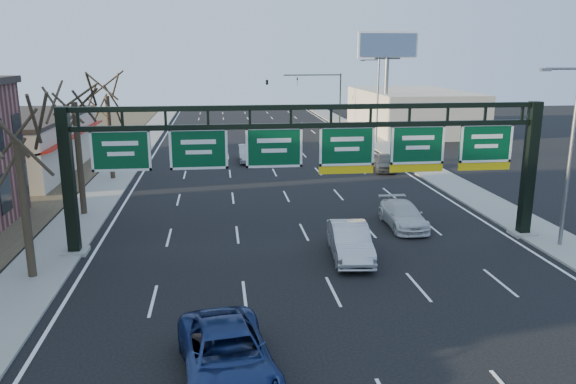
{
  "coord_description": "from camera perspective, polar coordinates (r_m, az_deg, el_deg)",
  "views": [
    {
      "loc": [
        -4.55,
        -19.19,
        9.61
      ],
      "look_at": [
        -1.33,
        6.44,
        3.2
      ],
      "focal_mm": 35.0,
      "sensor_mm": 36.0,
      "label": 1
    }
  ],
  "objects": [
    {
      "name": "ground",
      "position": [
        21.94,
        5.68,
        -12.12
      ],
      "size": [
        160.0,
        160.0,
        0.0
      ],
      "primitive_type": "plane",
      "color": "black",
      "rests_on": "ground"
    },
    {
      "name": "sidewalk_left",
      "position": [
        41.17,
        -18.51,
        -0.21
      ],
      "size": [
        3.0,
        120.0,
        0.12
      ],
      "primitive_type": "cube",
      "color": "gray",
      "rests_on": "ground"
    },
    {
      "name": "sidewalk_right",
      "position": [
        43.91,
        16.31,
        0.81
      ],
      "size": [
        3.0,
        120.0,
        0.12
      ],
      "primitive_type": "cube",
      "color": "gray",
      "rests_on": "ground"
    },
    {
      "name": "lane_markings",
      "position": [
        40.61,
        -0.52,
        0.26
      ],
      "size": [
        21.6,
        120.0,
        0.01
      ],
      "primitive_type": "cube",
      "color": "white",
      "rests_on": "ground"
    },
    {
      "name": "sign_gantry",
      "position": [
        28.04,
        2.63,
        3.69
      ],
      "size": [
        24.6,
        1.2,
        7.2
      ],
      "color": "black",
      "rests_on": "ground"
    },
    {
      "name": "cream_strip",
      "position": [
        51.59,
        -26.32,
        4.42
      ],
      "size": [
        10.9,
        18.4,
        4.7
      ],
      "color": "#C0B49F",
      "rests_on": "ground"
    },
    {
      "name": "building_right_distant",
      "position": [
        73.76,
        12.44,
        8.09
      ],
      "size": [
        12.0,
        20.0,
        5.0
      ],
      "primitive_type": "cube",
      "color": "#C0B49F",
      "rests_on": "ground"
    },
    {
      "name": "tree_gantry",
      "position": [
        25.68,
        -26.06,
        6.96
      ],
      "size": [
        3.6,
        3.6,
        8.48
      ],
      "color": "#2D2619",
      "rests_on": "sidewalk_left"
    },
    {
      "name": "tree_mid",
      "position": [
        35.21,
        -21.04,
        10.17
      ],
      "size": [
        3.6,
        3.6,
        9.24
      ],
      "color": "#2D2619",
      "rests_on": "sidewalk_left"
    },
    {
      "name": "tree_far",
      "position": [
        45.0,
        -18.03,
        10.57
      ],
      "size": [
        3.6,
        3.6,
        8.86
      ],
      "color": "#2D2619",
      "rests_on": "sidewalk_left"
    },
    {
      "name": "streetlight_near",
      "position": [
        30.74,
        26.64,
        3.99
      ],
      "size": [
        2.15,
        0.22,
        9.0
      ],
      "color": "slate",
      "rests_on": "sidewalk_right"
    },
    {
      "name": "streetlight_far",
      "position": [
        61.75,
        8.98,
        9.57
      ],
      "size": [
        2.15,
        0.22,
        9.0
      ],
      "color": "slate",
      "rests_on": "sidewalk_right"
    },
    {
      "name": "billboard_right",
      "position": [
        67.09,
        10.05,
        13.27
      ],
      "size": [
        7.0,
        0.5,
        12.0
      ],
      "color": "slate",
      "rests_on": "ground"
    },
    {
      "name": "traffic_signal_mast",
      "position": [
        75.01,
        0.71,
        10.8
      ],
      "size": [
        10.16,
        0.54,
        7.0
      ],
      "color": "black",
      "rests_on": "ground"
    },
    {
      "name": "car_blue_suv",
      "position": [
        17.59,
        -6.19,
        -16.23
      ],
      "size": [
        3.37,
        6.0,
        1.58
      ],
      "primitive_type": "imported",
      "rotation": [
        0.0,
        0.0,
        0.13
      ],
      "color": "navy",
      "rests_on": "ground"
    },
    {
      "name": "car_silver_sedan",
      "position": [
        27.2,
        6.31,
        -5.0
      ],
      "size": [
        2.16,
        5.12,
        1.65
      ],
      "primitive_type": "imported",
      "rotation": [
        0.0,
        0.0,
        -0.08
      ],
      "color": "#AEAEB3",
      "rests_on": "ground"
    },
    {
      "name": "car_white_wagon",
      "position": [
        32.47,
        11.61,
        -2.3
      ],
      "size": [
        1.98,
        4.76,
        1.37
      ],
      "primitive_type": "imported",
      "rotation": [
        0.0,
        0.0,
        -0.01
      ],
      "color": "silver",
      "rests_on": "ground"
    },
    {
      "name": "car_grey_far",
      "position": [
        47.78,
        9.73,
        3.0
      ],
      "size": [
        2.38,
        4.39,
        1.42
      ],
      "primitive_type": "imported",
      "rotation": [
        0.0,
        0.0,
        -0.18
      ],
      "color": "#434749",
      "rests_on": "ground"
    },
    {
      "name": "car_silver_distant",
      "position": [
        51.19,
        -4.12,
        3.94
      ],
      "size": [
        1.6,
        4.56,
        1.5
      ],
      "primitive_type": "imported",
      "rotation": [
        0.0,
        0.0,
        0.0
      ],
      "color": "#A1A1A6",
      "rests_on": "ground"
    }
  ]
}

